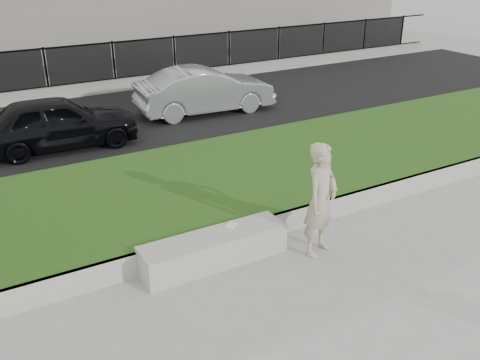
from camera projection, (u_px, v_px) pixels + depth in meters
ground at (265, 280)px, 7.98m from camera, size 90.00×90.00×0.00m
grass_bank at (182, 193)px, 10.27m from camera, size 34.00×4.00×0.40m
grass_kerb at (231, 237)px, 8.72m from camera, size 34.00×0.08×0.40m
street at (100, 124)px, 14.70m from camera, size 34.00×7.00×0.04m
far_pavement at (62, 87)px, 18.24m from camera, size 34.00×3.00×0.12m
iron_fence at (67, 79)px, 17.25m from camera, size 32.00×0.30×1.50m
stone_bench at (214, 249)px, 8.32m from camera, size 2.35×0.59×0.48m
man at (321, 200)px, 8.33m from camera, size 0.81×0.68×1.87m
book at (231, 225)px, 8.50m from camera, size 0.24×0.23×0.02m
car_dark at (57, 122)px, 12.71m from camera, size 3.80×1.68×1.27m
car_silver at (205, 90)px, 15.36m from camera, size 4.05×1.65×1.31m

